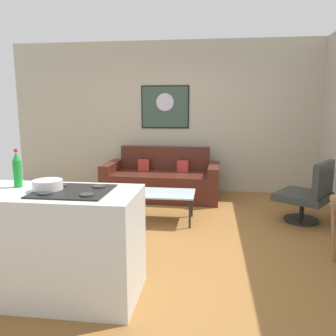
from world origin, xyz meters
TOP-DOWN VIEW (x-y plane):
  - ground at (0.00, 0.00)m, footprint 6.40×6.40m
  - back_wall at (0.00, 2.42)m, footprint 6.40×0.05m
  - couch at (-0.20, 1.80)m, footprint 2.03×0.97m
  - coffee_table at (-0.04, 0.54)m, footprint 0.95×0.59m
  - armchair at (2.00, 0.73)m, footprint 0.91×0.92m
  - kitchen_counter at (-0.75, -1.46)m, footprint 1.65×0.71m
  - soda_bottle_2 at (-0.99, -1.36)m, footprint 0.07×0.07m
  - mixing_bowl at (-0.67, -1.46)m, footprint 0.24×0.24m
  - wall_painting at (-0.23, 2.38)m, footprint 0.91×0.03m

SIDE VIEW (x-z plane):
  - ground at x=0.00m, z-range -0.04..0.00m
  - couch at x=-0.20m, z-range -0.14..0.74m
  - coffee_table at x=-0.04m, z-range 0.17..0.59m
  - armchair at x=2.00m, z-range -0.03..0.85m
  - kitchen_counter at x=-0.75m, z-range -0.01..0.93m
  - mixing_bowl at x=-0.67m, z-range 0.91..1.00m
  - soda_bottle_2 at x=-0.99m, z-range 0.90..1.23m
  - back_wall at x=0.00m, z-range 0.00..2.80m
  - wall_painting at x=-0.23m, z-range 1.20..2.00m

